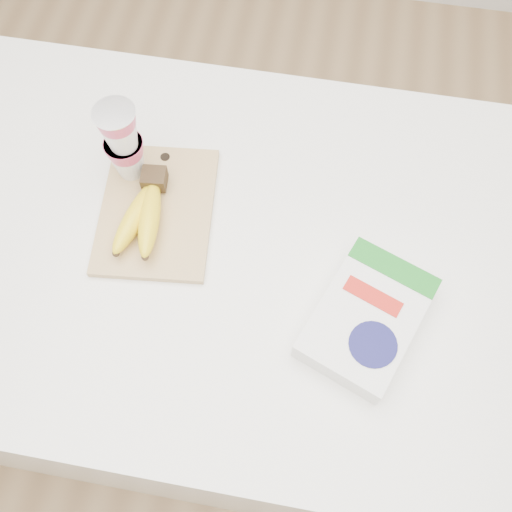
{
  "coord_description": "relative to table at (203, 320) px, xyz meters",
  "views": [
    {
      "loc": [
        0.24,
        -0.49,
        2.01
      ],
      "look_at": [
        0.16,
        -0.04,
        1.05
      ],
      "focal_mm": 40.0,
      "sensor_mm": 36.0,
      "label": 1
    }
  ],
  "objects": [
    {
      "name": "cereal_box",
      "position": [
        0.37,
        -0.12,
        0.53
      ],
      "size": [
        0.25,
        0.29,
        0.06
      ],
      "rotation": [
        0.0,
        0.0,
        -0.37
      ],
      "color": "white",
      "rests_on": "table"
    },
    {
      "name": "table",
      "position": [
        0.0,
        0.0,
        0.0
      ],
      "size": [
        1.35,
        0.9,
        1.01
      ],
      "primitive_type": "cube",
      "color": "white",
      "rests_on": "ground"
    },
    {
      "name": "yogurt_stack",
      "position": [
        -0.13,
        0.12,
        0.62
      ],
      "size": [
        0.08,
        0.08,
        0.19
      ],
      "color": "white",
      "rests_on": "cutting_board"
    },
    {
      "name": "room",
      "position": [
        0.0,
        0.0,
        0.84
      ],
      "size": [
        4.0,
        4.0,
        4.0
      ],
      "color": "tan",
      "rests_on": "ground"
    },
    {
      "name": "bananas",
      "position": [
        -0.07,
        0.02,
        0.54
      ],
      "size": [
        0.1,
        0.21,
        0.06
      ],
      "color": "#382816",
      "rests_on": "cutting_board"
    },
    {
      "name": "cutting_board",
      "position": [
        -0.06,
        0.04,
        0.51
      ],
      "size": [
        0.25,
        0.32,
        0.02
      ],
      "primitive_type": "cube",
      "rotation": [
        0.0,
        0.0,
        0.1
      ],
      "color": "tan",
      "rests_on": "table"
    }
  ]
}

